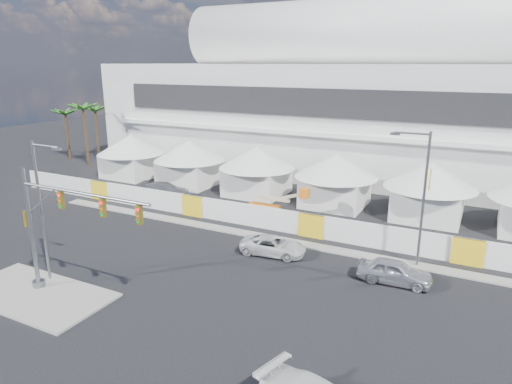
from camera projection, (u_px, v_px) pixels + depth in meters
The scene contains 14 objects.
ground at pixel (141, 296), 28.75m from camera, with size 160.00×160.00×0.00m, color black.
median_island at pixel (35, 294), 28.80m from camera, with size 10.00×5.00×0.15m, color gray.
far_curb at pixel (497, 281), 30.64m from camera, with size 80.00×1.20×0.12m, color gray.
stadium at pixel (409, 101), 57.85m from camera, with size 80.00×24.80×21.98m.
tent_row at pixel (295, 171), 48.20m from camera, with size 53.40×8.40×5.40m.
hoarding_fence at pixel (312, 226), 38.25m from camera, with size 70.00×0.25×2.00m, color white.
palm_cluster at pixel (95, 114), 66.82m from camera, with size 10.60×10.60×8.55m.
sedan_silver at pixel (394, 271), 30.25m from camera, with size 4.82×1.94×1.64m, color #BBBCC1.
pickup_curb at pixel (273, 246), 34.82m from camera, with size 5.02×2.32×1.40m, color silver.
lot_car_c at pixel (165, 190), 49.63m from camera, with size 5.55×2.26×1.61m, color #9A9A9E.
traffic_mast at pixel (53, 228), 27.59m from camera, with size 10.13×0.77×7.93m.
streetlight_median at pixel (43, 203), 29.22m from camera, with size 2.59×0.26×9.35m.
streetlight_curb at pixel (421, 190), 31.47m from camera, with size 2.89×0.65×9.78m.
boom_lift at pixel (269, 207), 43.66m from camera, with size 6.15×1.42×3.14m.
Camera 1 is at (18.30, -19.67, 14.18)m, focal length 32.00 mm.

